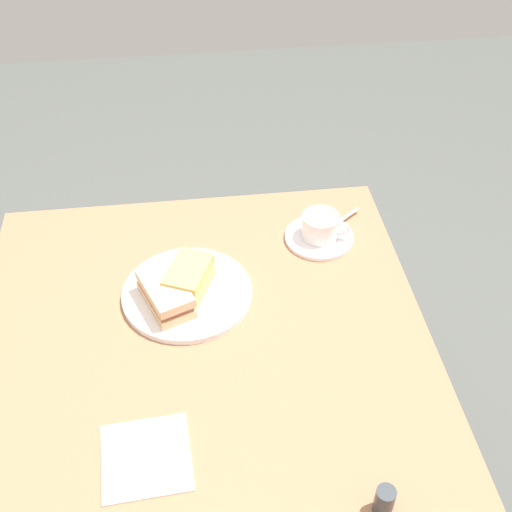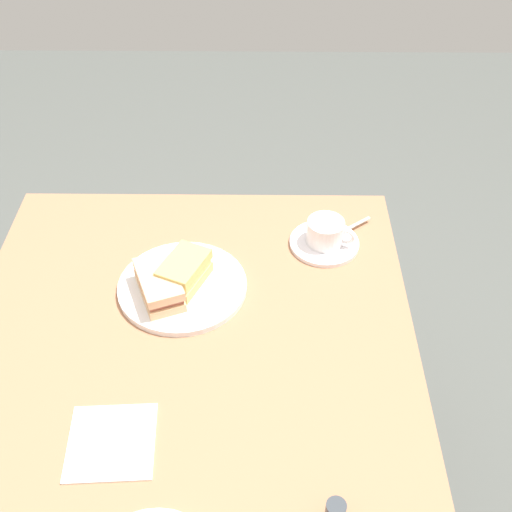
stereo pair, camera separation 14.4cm
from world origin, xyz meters
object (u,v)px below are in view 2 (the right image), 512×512
object	(u,v)px
coffee_saucer	(324,243)
napkin	(112,442)
dining_table	(188,393)
sandwich_back	(159,285)
sandwich_front	(184,271)
spoon	(349,228)
sandwich_plate	(183,286)
coffee_cup	(326,231)

from	to	relation	value
coffee_saucer	napkin	size ratio (longest dim) A/B	1.07
dining_table	sandwich_back	bearing A→B (deg)	-159.78
sandwich_front	coffee_saucer	xyz separation A→B (m)	(-0.14, 0.31, -0.04)
sandwich_back	spoon	world-z (taller)	sandwich_back
sandwich_plate	sandwich_back	xyz separation A→B (m)	(0.03, -0.04, 0.03)
spoon	napkin	xyz separation A→B (m)	(0.57, -0.47, -0.01)
dining_table	sandwich_plate	distance (m)	0.23
dining_table	sandwich_front	bearing A→B (deg)	-175.32
sandwich_back	coffee_saucer	bearing A→B (deg)	116.36
dining_table	spoon	bearing A→B (deg)	139.21
sandwich_front	coffee_cup	world-z (taller)	sandwich_front
dining_table	sandwich_front	world-z (taller)	sandwich_front
sandwich_back	napkin	distance (m)	0.35
dining_table	spoon	world-z (taller)	spoon
sandwich_plate	sandwich_front	world-z (taller)	sandwich_front
dining_table	sandwich_plate	world-z (taller)	sandwich_plate
napkin	spoon	bearing A→B (deg)	140.91
sandwich_back	coffee_saucer	xyz separation A→B (m)	(-0.18, 0.36, -0.04)
coffee_cup	sandwich_front	bearing A→B (deg)	-65.73
spoon	sandwich_front	bearing A→B (deg)	-63.20
sandwich_front	coffee_cup	bearing A→B (deg)	114.27
sandwich_front	sandwich_back	world-z (taller)	sandwich_front
dining_table	sandwich_back	distance (m)	0.23
spoon	napkin	world-z (taller)	spoon
coffee_saucer	napkin	world-z (taller)	coffee_saucer
coffee_saucer	sandwich_plate	bearing A→B (deg)	-64.83
coffee_saucer	coffee_cup	world-z (taller)	coffee_cup
sandwich_plate	napkin	world-z (taller)	sandwich_plate
dining_table	napkin	xyz separation A→B (m)	(0.16, -0.11, 0.08)
sandwich_front	coffee_cup	size ratio (longest dim) A/B	1.27
sandwich_plate	napkin	xyz separation A→B (m)	(0.38, -0.09, -0.01)
sandwich_front	coffee_saucer	distance (m)	0.34
sandwich_plate	sandwich_front	xyz separation A→B (m)	(-0.01, 0.01, 0.04)
spoon	napkin	distance (m)	0.74
sandwich_back	napkin	bearing A→B (deg)	-7.26
sandwich_back	coffee_cup	distance (m)	0.40
dining_table	napkin	world-z (taller)	napkin
spoon	dining_table	bearing A→B (deg)	-40.79
dining_table	sandwich_back	world-z (taller)	sandwich_back
dining_table	coffee_cup	bearing A→B (deg)	141.03
sandwich_back	coffee_cup	xyz separation A→B (m)	(-0.18, 0.36, -0.00)
dining_table	spoon	xyz separation A→B (m)	(-0.41, 0.35, 0.09)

